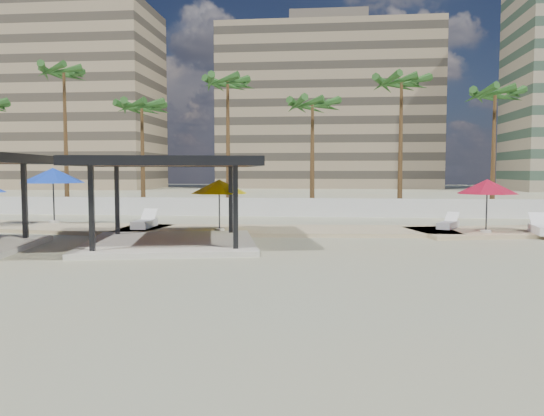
# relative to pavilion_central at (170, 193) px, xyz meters

# --- Properties ---
(ground) EXTENTS (200.00, 200.00, 0.00)m
(ground) POSITION_rel_pavilion_central_xyz_m (2.15, -2.03, -2.08)
(ground) COLOR tan
(ground) RESTS_ON ground
(promenade) EXTENTS (44.45, 7.97, 0.24)m
(promenade) POSITION_rel_pavilion_central_xyz_m (4.15, 5.63, -2.02)
(promenade) COLOR #C6B284
(promenade) RESTS_ON ground
(boundary_wall) EXTENTS (56.00, 0.30, 1.20)m
(boundary_wall) POSITION_rel_pavilion_central_xyz_m (2.15, 13.97, -1.48)
(boundary_wall) COLOR silver
(boundary_wall) RESTS_ON ground
(building_west) EXTENTS (34.00, 16.00, 32.40)m
(building_west) POSITION_rel_pavilion_central_xyz_m (-39.85, 65.97, 13.19)
(building_west) COLOR #937F60
(building_west) RESTS_ON ground
(building_mid) EXTENTS (38.00, 16.00, 30.40)m
(building_mid) POSITION_rel_pavilion_central_xyz_m (6.15, 75.97, 12.19)
(building_mid) COLOR #847259
(building_mid) RESTS_ON ground
(pavilion_central) EXTENTS (8.19, 8.19, 3.49)m
(pavilion_central) POSITION_rel_pavilion_central_xyz_m (0.00, 0.00, 0.00)
(pavilion_central) COLOR beige
(pavilion_central) RESTS_ON ground
(umbrella_b) EXTENTS (3.45, 3.45, 2.40)m
(umbrella_b) POSITION_rel_pavilion_central_xyz_m (1.20, 3.77, 0.16)
(umbrella_b) COLOR beige
(umbrella_b) RESTS_ON promenade
(umbrella_c) EXTENTS (3.36, 3.36, 2.41)m
(umbrella_c) POSITION_rel_pavilion_central_xyz_m (13.39, 4.35, 0.17)
(umbrella_c) COLOR beige
(umbrella_c) RESTS_ON promenade
(umbrella_f) EXTENTS (3.69, 3.69, 2.96)m
(umbrella_f) POSITION_rel_pavilion_central_xyz_m (-8.42, 6.56, 0.64)
(umbrella_f) COLOR beige
(umbrella_f) RESTS_ON promenade
(lounger_a) EXTENTS (0.84, 2.30, 0.86)m
(lounger_a) POSITION_rel_pavilion_central_xyz_m (-2.79, 4.89, -1.69)
(lounger_a) COLOR white
(lounger_a) RESTS_ON promenade
(lounger_b) EXTENTS (1.45, 2.02, 0.74)m
(lounger_b) POSITION_rel_pavilion_central_xyz_m (12.11, 6.13, -1.72)
(lounger_b) COLOR white
(lounger_b) RESTS_ON promenade
(lounger_c) EXTENTS (1.01, 2.37, 0.87)m
(lounger_c) POSITION_rel_pavilion_central_xyz_m (15.77, 4.20, -1.69)
(lounger_c) COLOR white
(lounger_c) RESTS_ON promenade
(palm_b) EXTENTS (3.00, 3.00, 10.97)m
(palm_b) POSITION_rel_pavilion_central_xyz_m (-12.85, 16.67, 7.61)
(palm_b) COLOR brown
(palm_b) RESTS_ON ground
(palm_c) EXTENTS (3.00, 3.00, 8.32)m
(palm_c) POSITION_rel_pavilion_central_xyz_m (-6.85, 16.07, 5.13)
(palm_c) COLOR brown
(palm_c) RESTS_ON ground
(palm_d) EXTENTS (3.00, 3.00, 10.04)m
(palm_d) POSITION_rel_pavilion_central_xyz_m (-0.85, 16.87, 6.75)
(palm_d) COLOR brown
(palm_d) RESTS_ON ground
(palm_e) EXTENTS (3.00, 3.00, 8.37)m
(palm_e) POSITION_rel_pavilion_central_xyz_m (5.15, 16.37, 5.18)
(palm_e) COLOR brown
(palm_e) RESTS_ON ground
(palm_f) EXTENTS (3.00, 3.00, 9.80)m
(palm_f) POSITION_rel_pavilion_central_xyz_m (11.15, 16.57, 6.52)
(palm_f) COLOR brown
(palm_f) RESTS_ON ground
(palm_g) EXTENTS (3.00, 3.00, 8.86)m
(palm_g) POSITION_rel_pavilion_central_xyz_m (17.15, 16.17, 5.64)
(palm_g) COLOR brown
(palm_g) RESTS_ON ground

